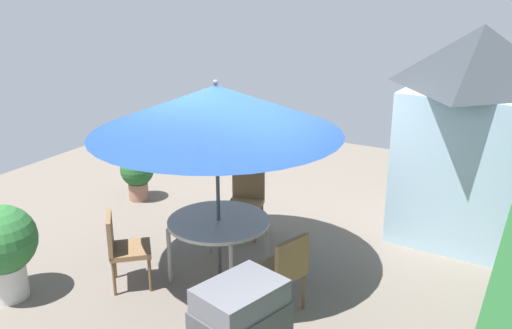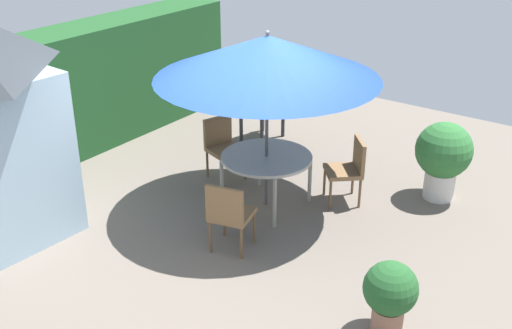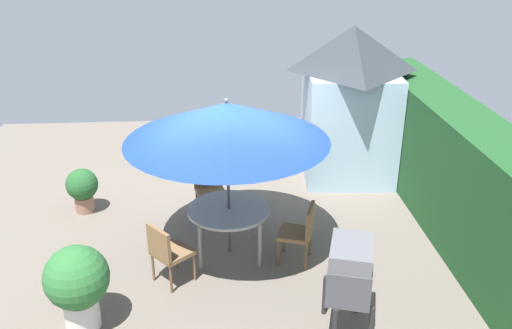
{
  "view_description": "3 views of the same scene",
  "coord_description": "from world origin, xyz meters",
  "px_view_note": "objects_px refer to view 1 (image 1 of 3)",
  "views": [
    {
      "loc": [
        5.68,
        3.22,
        3.45
      ],
      "look_at": [
        0.09,
        0.16,
        1.3
      ],
      "focal_mm": 39.3,
      "sensor_mm": 36.0,
      "label": 1
    },
    {
      "loc": [
        -5.55,
        -4.33,
        4.14
      ],
      "look_at": [
        0.09,
        -0.26,
        0.85
      ],
      "focal_mm": 43.97,
      "sensor_mm": 36.0,
      "label": 2
    },
    {
      "loc": [
        7.58,
        -0.14,
        4.49
      ],
      "look_at": [
        0.17,
        0.37,
        1.22
      ],
      "focal_mm": 38.13,
      "sensor_mm": 36.0,
      "label": 3
    }
  ],
  "objects_px": {
    "chair_near_shed": "(246,198)",
    "potted_plant_by_grill": "(137,173)",
    "garden_shed": "(472,131)",
    "patio_table": "(219,224)",
    "bbq_grill": "(241,324)",
    "chair_toward_hedge": "(283,268)",
    "chair_far_side": "(122,245)",
    "patio_umbrella": "(216,109)",
    "potted_plant_by_shed": "(2,245)"
  },
  "relations": [
    {
      "from": "chair_toward_hedge",
      "to": "garden_shed",
      "type": "bearing_deg",
      "value": 156.4
    },
    {
      "from": "chair_far_side",
      "to": "potted_plant_by_grill",
      "type": "relative_size",
      "value": 1.16
    },
    {
      "from": "bbq_grill",
      "to": "chair_toward_hedge",
      "type": "height_order",
      "value": "bbq_grill"
    },
    {
      "from": "garden_shed",
      "to": "patio_umbrella",
      "type": "height_order",
      "value": "garden_shed"
    },
    {
      "from": "patio_table",
      "to": "bbq_grill",
      "type": "bearing_deg",
      "value": 36.66
    },
    {
      "from": "chair_toward_hedge",
      "to": "potted_plant_by_shed",
      "type": "distance_m",
      "value": 3.09
    },
    {
      "from": "garden_shed",
      "to": "potted_plant_by_grill",
      "type": "distance_m",
      "value": 5.06
    },
    {
      "from": "patio_umbrella",
      "to": "bbq_grill",
      "type": "bearing_deg",
      "value": 36.66
    },
    {
      "from": "chair_near_shed",
      "to": "potted_plant_by_grill",
      "type": "distance_m",
      "value": 2.15
    },
    {
      "from": "patio_umbrella",
      "to": "potted_plant_by_grill",
      "type": "relative_size",
      "value": 3.66
    },
    {
      "from": "patio_table",
      "to": "chair_toward_hedge",
      "type": "distance_m",
      "value": 1.08
    },
    {
      "from": "garden_shed",
      "to": "chair_far_side",
      "type": "distance_m",
      "value": 4.79
    },
    {
      "from": "patio_umbrella",
      "to": "chair_near_shed",
      "type": "bearing_deg",
      "value": -165.77
    },
    {
      "from": "chair_near_shed",
      "to": "chair_far_side",
      "type": "distance_m",
      "value": 2.0
    },
    {
      "from": "bbq_grill",
      "to": "chair_near_shed",
      "type": "relative_size",
      "value": 1.33
    },
    {
      "from": "bbq_grill",
      "to": "chair_toward_hedge",
      "type": "relative_size",
      "value": 1.33
    },
    {
      "from": "chair_near_shed",
      "to": "potted_plant_by_shed",
      "type": "distance_m",
      "value": 3.15
    },
    {
      "from": "patio_table",
      "to": "patio_umbrella",
      "type": "height_order",
      "value": "patio_umbrella"
    },
    {
      "from": "patio_table",
      "to": "bbq_grill",
      "type": "height_order",
      "value": "bbq_grill"
    },
    {
      "from": "garden_shed",
      "to": "patio_umbrella",
      "type": "xyz_separation_m",
      "value": [
        2.71,
        -2.35,
        0.59
      ]
    },
    {
      "from": "patio_umbrella",
      "to": "potted_plant_by_shed",
      "type": "distance_m",
      "value": 2.78
    },
    {
      "from": "garden_shed",
      "to": "chair_far_side",
      "type": "relative_size",
      "value": 3.19
    },
    {
      "from": "garden_shed",
      "to": "chair_far_side",
      "type": "xyz_separation_m",
      "value": [
        3.45,
        -3.19,
        -0.95
      ]
    },
    {
      "from": "chair_near_shed",
      "to": "chair_far_side",
      "type": "bearing_deg",
      "value": -15.67
    },
    {
      "from": "bbq_grill",
      "to": "chair_far_side",
      "type": "bearing_deg",
      "value": -116.27
    },
    {
      "from": "garden_shed",
      "to": "chair_far_side",
      "type": "height_order",
      "value": "garden_shed"
    },
    {
      "from": "bbq_grill",
      "to": "chair_near_shed",
      "type": "height_order",
      "value": "bbq_grill"
    },
    {
      "from": "garden_shed",
      "to": "patio_table",
      "type": "height_order",
      "value": "garden_shed"
    },
    {
      "from": "potted_plant_by_shed",
      "to": "patio_umbrella",
      "type": "bearing_deg",
      "value": 130.73
    },
    {
      "from": "bbq_grill",
      "to": "chair_toward_hedge",
      "type": "xyz_separation_m",
      "value": [
        -1.49,
        -0.35,
        -0.33
      ]
    },
    {
      "from": "patio_table",
      "to": "potted_plant_by_shed",
      "type": "relative_size",
      "value": 1.1
    },
    {
      "from": "patio_table",
      "to": "chair_toward_hedge",
      "type": "bearing_deg",
      "value": 71.58
    },
    {
      "from": "patio_umbrella",
      "to": "chair_toward_hedge",
      "type": "height_order",
      "value": "patio_umbrella"
    },
    {
      "from": "chair_near_shed",
      "to": "potted_plant_by_grill",
      "type": "relative_size",
      "value": 1.16
    },
    {
      "from": "garden_shed",
      "to": "chair_toward_hedge",
      "type": "bearing_deg",
      "value": -23.6
    },
    {
      "from": "patio_table",
      "to": "chair_far_side",
      "type": "distance_m",
      "value": 1.13
    },
    {
      "from": "bbq_grill",
      "to": "chair_near_shed",
      "type": "xyz_separation_m",
      "value": [
        -3.02,
        -1.66,
        -0.33
      ]
    },
    {
      "from": "patio_table",
      "to": "chair_far_side",
      "type": "height_order",
      "value": "chair_far_side"
    },
    {
      "from": "chair_far_side",
      "to": "potted_plant_by_grill",
      "type": "height_order",
      "value": "chair_far_side"
    },
    {
      "from": "potted_plant_by_shed",
      "to": "potted_plant_by_grill",
      "type": "distance_m",
      "value": 3.05
    },
    {
      "from": "bbq_grill",
      "to": "potted_plant_by_grill",
      "type": "relative_size",
      "value": 1.54
    },
    {
      "from": "chair_near_shed",
      "to": "chair_far_side",
      "type": "xyz_separation_m",
      "value": [
        1.93,
        -0.54,
        0.0
      ]
    },
    {
      "from": "garden_shed",
      "to": "chair_toward_hedge",
      "type": "distance_m",
      "value": 3.46
    },
    {
      "from": "garden_shed",
      "to": "chair_toward_hedge",
      "type": "relative_size",
      "value": 3.19
    },
    {
      "from": "garden_shed",
      "to": "chair_near_shed",
      "type": "distance_m",
      "value": 3.2
    },
    {
      "from": "garden_shed",
      "to": "bbq_grill",
      "type": "distance_m",
      "value": 4.68
    },
    {
      "from": "garden_shed",
      "to": "patio_table",
      "type": "distance_m",
      "value": 3.67
    },
    {
      "from": "chair_near_shed",
      "to": "chair_toward_hedge",
      "type": "distance_m",
      "value": 2.02
    },
    {
      "from": "patio_table",
      "to": "chair_far_side",
      "type": "bearing_deg",
      "value": -48.65
    },
    {
      "from": "bbq_grill",
      "to": "chair_toward_hedge",
      "type": "bearing_deg",
      "value": -166.94
    }
  ]
}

